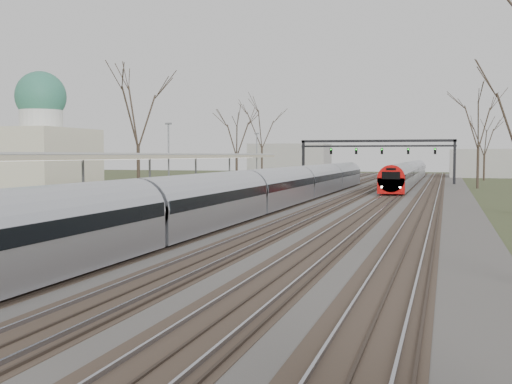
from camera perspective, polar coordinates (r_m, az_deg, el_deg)
track_bed at (r=59.93m, az=7.66°, el=-0.47°), size 24.00×160.00×0.22m
platform at (r=45.68m, az=-7.47°, el=-1.09°), size 3.50×69.00×1.00m
canopy at (r=41.46m, az=-10.06°, el=3.18°), size 4.10×50.00×3.11m
dome_building at (r=52.42m, az=-20.03°, el=2.82°), size 10.00×8.00×10.30m
signal_gantry at (r=89.55m, az=10.69°, el=3.85°), size 21.00×0.59×6.08m
tree_west_far at (r=58.59m, az=-10.47°, el=7.20°), size 5.50×5.50×11.33m
train_near at (r=47.44m, az=1.87°, el=0.28°), size 2.62×75.21×3.05m
train_far at (r=91.58m, az=13.44°, el=1.66°), size 2.62×60.21×3.05m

